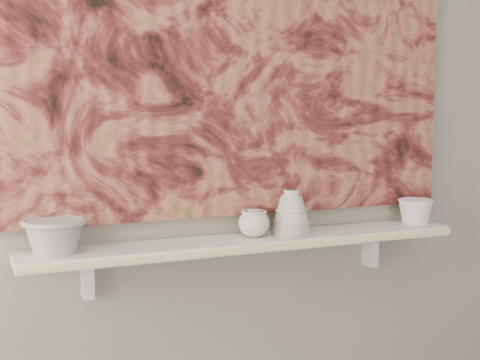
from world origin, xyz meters
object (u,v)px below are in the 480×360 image
cup_cream (254,223)px  bowl_white (415,211)px  painting (240,40)px  bell_vessel (291,212)px  bowl_grey (54,236)px  shelf (250,242)px

cup_cream → bowl_white: size_ratio=0.80×
painting → bowl_white: (0.63, -0.08, -0.57)m
painting → bowl_white: bearing=-7.3°
painting → bell_vessel: size_ratio=10.52×
painting → bowl_grey: size_ratio=8.58×
painting → cup_cream: painting is taller
cup_cream → bowl_grey: bearing=180.0°
bowl_grey → bowl_white: bearing=0.0°
painting → bowl_grey: painting is taller
bowl_white → shelf: bearing=180.0°
bell_vessel → bowl_grey: bearing=180.0°
shelf → bell_vessel: size_ratio=9.82×
cup_cream → bell_vessel: (0.13, 0.00, 0.03)m
shelf → cup_cream: (0.01, 0.00, 0.06)m
cup_cream → painting: bearing=99.3°
cup_cream → bell_vessel: bell_vessel is taller
painting → cup_cream: bearing=-80.7°
bell_vessel → shelf: bearing=180.0°
bowl_white → cup_cream: bearing=180.0°
shelf → bell_vessel: (0.14, 0.00, 0.09)m
bowl_grey → bell_vessel: bearing=0.0°
shelf → bowl_grey: bearing=180.0°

